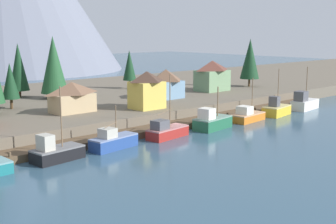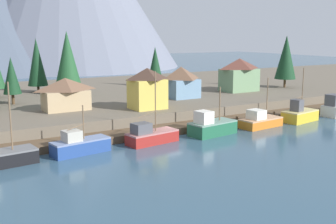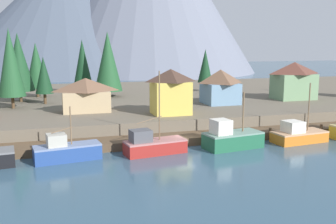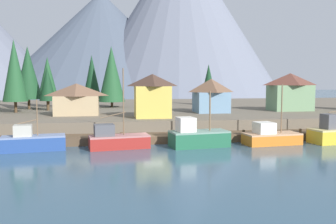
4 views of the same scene
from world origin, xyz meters
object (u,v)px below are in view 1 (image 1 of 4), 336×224
at_px(fishing_boat_green, 212,122).
at_px(fishing_boat_yellow, 276,109).
at_px(house_tan, 72,97).
at_px(fishing_boat_white, 304,103).
at_px(conifer_near_right, 129,65).
at_px(conifer_back_left, 19,67).
at_px(house_blue, 166,83).
at_px(fishing_boat_red, 166,131).
at_px(fishing_boat_black, 56,152).
at_px(house_yellow, 147,90).
at_px(conifer_centre, 54,65).
at_px(house_green, 212,75).
at_px(conifer_near_left, 250,59).
at_px(fishing_boat_orange, 247,116).
at_px(conifer_mid_left, 10,81).
at_px(fishing_boat_blue, 113,141).

relative_size(fishing_boat_green, fishing_boat_yellow, 0.84).
bearing_deg(house_tan, fishing_boat_white, -20.91).
bearing_deg(conifer_near_right, house_tan, -144.44).
bearing_deg(conifer_back_left, house_blue, -44.52).
relative_size(fishing_boat_red, fishing_boat_yellow, 1.07).
height_order(fishing_boat_black, house_yellow, fishing_boat_black).
xyz_separation_m(fishing_boat_green, conifer_centre, (-10.28, 33.19, 8.05)).
height_order(house_green, conifer_near_left, conifer_near_left).
bearing_deg(house_green, conifer_near_left, -2.81).
distance_m(fishing_boat_orange, fishing_boat_white, 18.55).
xyz_separation_m(conifer_near_left, conifer_back_left, (-49.49, 20.31, -0.55)).
bearing_deg(house_yellow, conifer_near_left, 11.54).
xyz_separation_m(house_blue, conifer_mid_left, (-28.79, 8.25, 1.90)).
relative_size(fishing_boat_red, conifer_near_left, 0.83).
bearing_deg(fishing_boat_black, fishing_boat_red, -6.40).
relative_size(fishing_boat_green, conifer_mid_left, 0.93).
relative_size(fishing_boat_red, conifer_near_right, 1.06).
xyz_separation_m(house_tan, conifer_near_right, (26.81, 19.16, 2.86)).
bearing_deg(fishing_boat_orange, house_green, 51.89).
bearing_deg(house_green, conifer_centre, 158.05).
xyz_separation_m(conifer_mid_left, conifer_centre, (11.72, 6.16, 1.93)).
relative_size(house_tan, conifer_near_right, 0.80).
height_order(fishing_boat_black, conifer_near_left, conifer_near_left).
bearing_deg(fishing_boat_blue, conifer_near_left, 11.07).
relative_size(fishing_boat_green, fishing_boat_orange, 0.98).
xyz_separation_m(fishing_boat_red, fishing_boat_green, (9.78, -0.29, 0.19)).
bearing_deg(house_tan, fishing_boat_yellow, -26.32).
bearing_deg(fishing_boat_yellow, fishing_boat_red, 170.63).
xyz_separation_m(fishing_boat_green, house_blue, (6.80, 18.78, 4.23)).
relative_size(fishing_boat_blue, fishing_boat_orange, 0.96).
xyz_separation_m(house_tan, conifer_back_left, (1.30, 22.85, 3.60)).
bearing_deg(fishing_boat_white, house_yellow, 153.80).
bearing_deg(fishing_boat_black, fishing_boat_green, -7.01).
height_order(fishing_boat_yellow, house_blue, fishing_boat_yellow).
bearing_deg(conifer_near_right, conifer_back_left, 171.78).
bearing_deg(fishing_boat_black, conifer_centre, 54.96).
bearing_deg(house_yellow, conifer_mid_left, 138.81).
xyz_separation_m(fishing_boat_black, house_green, (50.34, 19.85, 4.87)).
bearing_deg(fishing_boat_white, conifer_back_left, 130.24).
xyz_separation_m(fishing_boat_white, conifer_back_left, (-42.71, 39.67, 7.33)).
bearing_deg(conifer_mid_left, house_tan, -58.76).
xyz_separation_m(fishing_boat_green, conifer_near_right, (10.92, 36.12, 6.71)).
bearing_deg(fishing_boat_white, fishing_boat_green, 173.41).
bearing_deg(fishing_boat_black, conifer_near_right, 36.04).
bearing_deg(house_blue, fishing_boat_white, -41.14).
bearing_deg(fishing_boat_yellow, house_tan, 144.77).
bearing_deg(fishing_boat_blue, fishing_boat_green, -9.45).
relative_size(fishing_boat_orange, conifer_back_left, 0.69).
xyz_separation_m(fishing_boat_black, house_tan, (12.34, 16.68, 3.97)).
bearing_deg(house_tan, conifer_back_left, 86.74).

